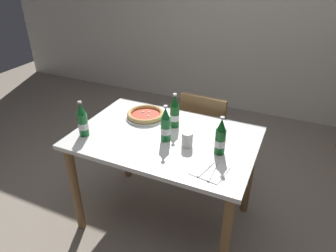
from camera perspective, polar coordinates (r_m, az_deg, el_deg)
The scene contains 11 objects.
ground_plane at distance 2.51m, azimuth -0.49°, elevation -16.66°, with size 8.00×8.00×0.00m, color gray.
back_wall_tiled at distance 3.88m, azimuth 14.23°, elevation 21.14°, with size 7.00×0.10×2.60m, color silver.
dining_table_main at distance 2.10m, azimuth -0.57°, elevation -4.53°, with size 1.20×0.80×0.75m.
chair_behind_table at distance 2.63m, azimuth 7.01°, elevation -1.01°, with size 0.42×0.42×0.85m.
pizza_margherita_near at distance 2.26m, azimuth -4.17°, elevation 2.11°, with size 0.30×0.30×0.04m.
beer_bottle_left at distance 1.94m, azimuth -0.45°, elevation 0.00°, with size 0.07×0.07×0.25m.
beer_bottle_center at distance 2.07m, azimuth -15.65°, elevation 0.85°, with size 0.07×0.07×0.25m.
beer_bottle_right at distance 2.10m, azimuth 1.26°, elevation 2.45°, with size 0.07×0.07×0.25m.
beer_bottle_extra at distance 1.84m, azimuth 9.75°, elevation -2.27°, with size 0.07×0.07×0.25m.
napkin_with_cutlery at distance 1.74m, azimuth 7.75°, elevation -8.21°, with size 0.20×0.20×0.01m.
paper_cup at distance 1.91m, azimuth 3.60°, elevation -2.48°, with size 0.07×0.07×0.10m, color white.
Camera 1 is at (0.74, -1.57, 1.81)m, focal length 32.66 mm.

